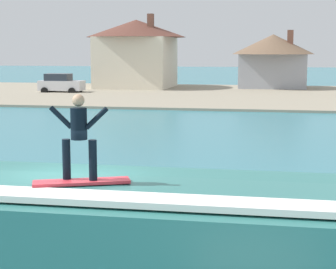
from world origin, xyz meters
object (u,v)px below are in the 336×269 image
object	(u,v)px
surfboard	(82,182)
car_near_shore	(61,84)
wave_crest	(128,217)
house_small_cottage	(273,57)
surfer	(79,132)
house_with_chimney	(136,50)

from	to	relation	value
surfboard	car_near_shore	xyz separation A→B (m)	(-16.16, 40.80, -0.54)
surfboard	car_near_shore	distance (m)	43.89
wave_crest	car_near_shore	bearing A→B (deg)	112.82
wave_crest	house_small_cottage	size ratio (longest dim) A/B	1.21
wave_crest	surfer	size ratio (longest dim) A/B	6.01
house_with_chimney	house_small_cottage	size ratio (longest dim) A/B	1.24
house_with_chimney	house_small_cottage	world-z (taller)	house_with_chimney
house_small_cottage	surfboard	bearing A→B (deg)	-93.47
surfer	car_near_shore	bearing A→B (deg)	111.57
wave_crest	surfer	xyz separation A→B (m)	(-0.84, -0.45, 1.77)
house_small_cottage	house_with_chimney	bearing A→B (deg)	-173.31
surfer	car_near_shore	xyz separation A→B (m)	(-16.11, 40.74, -1.51)
car_near_shore	house_small_cottage	world-z (taller)	house_small_cottage
surfboard	car_near_shore	bearing A→B (deg)	111.61
wave_crest	house_with_chimney	distance (m)	49.80
surfer	house_small_cottage	bearing A→B (deg)	86.47
wave_crest	surfer	bearing A→B (deg)	-151.92
surfer	car_near_shore	world-z (taller)	surfer
wave_crest	surfboard	world-z (taller)	surfboard
wave_crest	house_with_chimney	world-z (taller)	house_with_chimney
car_near_shore	house_with_chimney	distance (m)	10.06
car_near_shore	house_with_chimney	xyz separation A→B (m)	(5.27, 8.00, 3.06)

